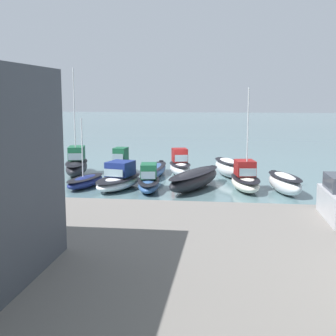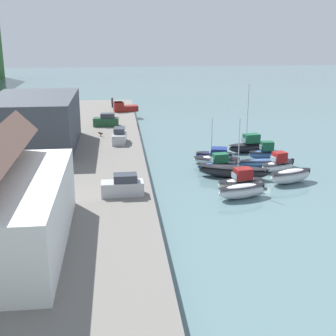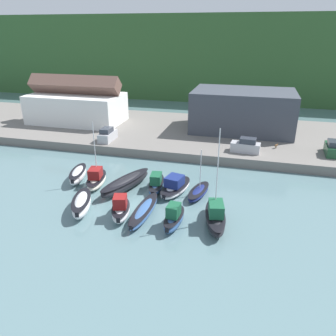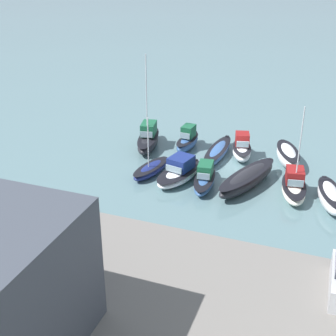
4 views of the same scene
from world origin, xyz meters
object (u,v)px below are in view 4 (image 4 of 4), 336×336
(moored_boat_2, at_px, (247,179))
(moored_boat_10, at_px, (148,139))
(moored_boat_8, at_px, (218,152))
(moored_boat_0, at_px, (330,197))
(moored_boat_3, at_px, (205,178))
(moored_boat_1, at_px, (294,186))
(moored_boat_5, at_px, (151,169))
(moored_boat_4, at_px, (180,172))
(moored_boat_7, at_px, (242,149))
(parked_car_1, at_px, (19,210))
(moored_boat_9, at_px, (188,140))
(moored_boat_6, at_px, (288,156))

(moored_boat_2, xyz_separation_m, moored_boat_10, (11.52, -5.21, 0.18))
(moored_boat_8, relative_size, moored_boat_10, 0.76)
(moored_boat_0, relative_size, moored_boat_3, 0.99)
(moored_boat_1, bearing_deg, moored_boat_5, -8.73)
(moored_boat_4, bearing_deg, moored_boat_7, -107.87)
(moored_boat_2, distance_m, moored_boat_10, 12.65)
(moored_boat_5, bearing_deg, moored_boat_4, -172.31)
(moored_boat_4, height_order, moored_boat_7, moored_boat_7)
(moored_boat_7, bearing_deg, moored_boat_2, 91.48)
(moored_boat_0, distance_m, moored_boat_5, 15.82)
(moored_boat_2, xyz_separation_m, moored_boat_7, (1.85, -6.15, 0.10))
(moored_boat_2, height_order, moored_boat_4, moored_boat_4)
(moored_boat_7, distance_m, parked_car_1, 22.90)
(moored_boat_5, relative_size, moored_boat_7, 1.17)
(moored_boat_4, relative_size, moored_boat_10, 0.66)
(moored_boat_3, distance_m, moored_boat_5, 5.35)
(moored_boat_5, height_order, moored_boat_9, moored_boat_5)
(moored_boat_4, xyz_separation_m, moored_boat_5, (2.86, -0.19, -0.26))
(moored_boat_5, bearing_deg, moored_boat_6, -138.56)
(moored_boat_3, relative_size, moored_boat_7, 1.20)
(moored_boat_5, relative_size, moored_boat_6, 0.95)
(moored_boat_7, bearing_deg, moored_boat_1, 117.65)
(moored_boat_1, xyz_separation_m, moored_boat_5, (12.86, 0.41, -0.35))
(moored_boat_5, bearing_deg, parked_car_1, 81.27)
(moored_boat_1, xyz_separation_m, moored_boat_7, (5.83, -6.27, 0.05))
(moored_boat_4, distance_m, moored_boat_7, 8.03)
(moored_boat_0, distance_m, moored_boat_9, 16.24)
(moored_boat_10, bearing_deg, moored_boat_3, 129.97)
(moored_boat_5, bearing_deg, moored_boat_9, -88.97)
(moored_boat_5, distance_m, moored_boat_6, 13.32)
(moored_boat_4, xyz_separation_m, moored_boat_6, (-8.67, -6.84, 0.10))
(moored_boat_8, distance_m, parked_car_1, 21.18)
(moored_boat_1, height_order, parked_car_1, moored_boat_1)
(moored_boat_5, bearing_deg, moored_boat_0, -169.64)
(moored_boat_0, distance_m, moored_boat_6, 8.17)
(moored_boat_6, xyz_separation_m, moored_boat_10, (14.18, 0.92, 0.11))
(moored_boat_1, xyz_separation_m, moored_boat_9, (11.58, -6.53, 0.03))
(moored_boat_0, bearing_deg, moored_boat_3, -13.36)
(moored_boat_4, bearing_deg, moored_boat_5, 9.63)
(parked_car_1, bearing_deg, moored_boat_5, 164.72)
(moored_boat_4, distance_m, moored_boat_5, 2.88)
(moored_boat_8, bearing_deg, parked_car_1, 64.80)
(moored_boat_2, bearing_deg, moored_boat_10, -5.05)
(moored_boat_7, relative_size, parked_car_1, 1.11)
(moored_boat_0, xyz_separation_m, moored_boat_1, (2.95, -0.71, 0.05))
(moored_boat_6, bearing_deg, moored_boat_9, -20.95)
(moored_boat_0, height_order, moored_boat_1, moored_boat_1)
(moored_boat_9, distance_m, parked_car_1, 20.79)
(moored_boat_8, bearing_deg, moored_boat_3, 96.43)
(moored_boat_2, bearing_deg, moored_boat_7, -53.96)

